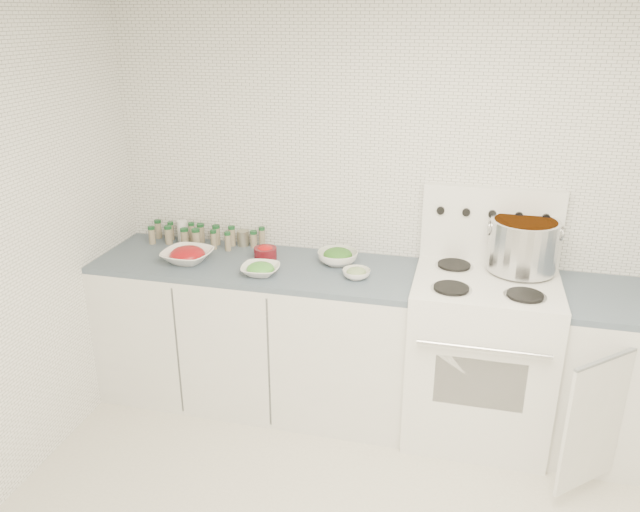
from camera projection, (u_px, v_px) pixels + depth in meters
The scene contains 13 objects.
room_walls at pixel (360, 233), 2.10m from camera, with size 3.54×3.04×2.52m.
counter_left at pixel (257, 332), 3.76m from camera, with size 1.85×0.62×0.90m.
stove at pixel (480, 352), 3.45m from camera, with size 0.76×0.70×1.36m.
counter_right at pixel (639, 378), 3.29m from camera, with size 0.89×0.90×0.90m.
stock_pot at pixel (523, 243), 3.34m from camera, with size 0.39×0.36×0.28m.
bowl_tomato at pixel (187, 255), 3.61m from camera, with size 0.31×0.31×0.09m.
bowl_snowpea at pixel (261, 269), 3.43m from camera, with size 0.23×0.23×0.07m.
bowl_broccoli at pixel (338, 256), 3.58m from camera, with size 0.28×0.28×0.09m.
bowl_zucchini at pixel (356, 273), 3.39m from camera, with size 0.17×0.17×0.06m.
bowl_pepper at pixel (265, 252), 3.65m from camera, with size 0.13×0.13×0.08m.
salt_canister at pixel (182, 231), 3.93m from camera, with size 0.07×0.07×0.13m, color white.
tin_can at pixel (243, 238), 3.85m from camera, with size 0.07×0.07×0.10m, color #9D9885.
spice_cluster at pixel (201, 235), 3.86m from camera, with size 0.74×0.16×0.13m.
Camera 1 is at (0.34, -1.96, 2.25)m, focal length 35.00 mm.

